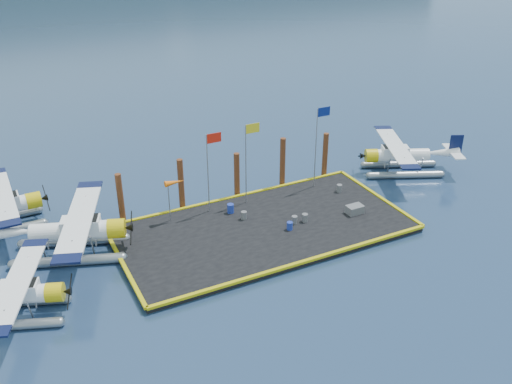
# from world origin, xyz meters

# --- Properties ---
(ground) EXTENTS (4000.00, 4000.00, 0.00)m
(ground) POSITION_xyz_m (0.00, 0.00, 0.00)
(ground) COLOR navy
(ground) RESTS_ON ground
(dock) EXTENTS (20.00, 10.00, 0.40)m
(dock) POSITION_xyz_m (0.00, 0.00, 0.20)
(dock) COLOR black
(dock) RESTS_ON ground
(dock_bumpers) EXTENTS (20.25, 10.25, 0.18)m
(dock_bumpers) POSITION_xyz_m (0.00, 0.00, 0.49)
(dock_bumpers) COLOR #BEB00B
(dock_bumpers) RESTS_ON dock
(seaplane_a) EXTENTS (8.21, 8.70, 3.14)m
(seaplane_a) POSITION_xyz_m (-16.46, -1.98, 1.37)
(seaplane_a) COLOR gray
(seaplane_a) RESTS_ON ground
(seaplane_b) EXTENTS (9.72, 10.33, 3.72)m
(seaplane_b) POSITION_xyz_m (-12.17, 2.90, 1.62)
(seaplane_b) COLOR gray
(seaplane_b) RESTS_ON ground
(seaplane_d) EXTENTS (8.71, 9.14, 3.35)m
(seaplane_d) POSITION_xyz_m (14.68, 3.49, 1.46)
(seaplane_d) COLOR gray
(seaplane_d) RESTS_ON ground
(drum_0) EXTENTS (0.42, 0.42, 0.59)m
(drum_0) POSITION_xyz_m (-0.75, 1.61, 0.69)
(drum_0) COLOR #58585D
(drum_0) RESTS_ON dock
(drum_1) EXTENTS (0.42, 0.42, 0.60)m
(drum_1) POSITION_xyz_m (2.95, -0.67, 0.70)
(drum_1) COLOR #58585D
(drum_1) RESTS_ON dock
(drum_2) EXTENTS (0.40, 0.40, 0.57)m
(drum_2) POSITION_xyz_m (2.15, -0.56, 0.69)
(drum_2) COLOR #58585D
(drum_2) RESTS_ON dock
(drum_3) EXTENTS (0.41, 0.41, 0.58)m
(drum_3) POSITION_xyz_m (1.43, -1.15, 0.69)
(drum_3) COLOR #1B3099
(drum_3) RESTS_ON dock
(drum_4) EXTENTS (0.42, 0.42, 0.59)m
(drum_4) POSITION_xyz_m (7.77, 2.12, 0.70)
(drum_4) COLOR #58585D
(drum_4) RESTS_ON dock
(drum_5) EXTENTS (0.49, 0.49, 0.69)m
(drum_5) POSITION_xyz_m (-1.21, 2.90, 0.74)
(drum_5) COLOR #1B3099
(drum_5) RESTS_ON dock
(crate) EXTENTS (1.21, 0.81, 0.60)m
(crate) POSITION_xyz_m (6.82, -1.26, 0.70)
(crate) COLOR #58585D
(crate) RESTS_ON dock
(flagpole_red) EXTENTS (1.14, 0.08, 6.00)m
(flagpole_red) POSITION_xyz_m (-2.29, 3.80, 4.40)
(flagpole_red) COLOR gray
(flagpole_red) RESTS_ON dock
(flagpole_yellow) EXTENTS (1.14, 0.08, 6.20)m
(flagpole_yellow) POSITION_xyz_m (0.70, 3.80, 4.51)
(flagpole_yellow) COLOR gray
(flagpole_yellow) RESTS_ON dock
(flagpole_blue) EXTENTS (1.14, 0.08, 6.50)m
(flagpole_blue) POSITION_xyz_m (6.70, 3.80, 4.69)
(flagpole_blue) COLOR gray
(flagpole_blue) RESTS_ON dock
(windsock) EXTENTS (1.40, 0.44, 3.12)m
(windsock) POSITION_xyz_m (-5.03, 3.80, 3.23)
(windsock) COLOR gray
(windsock) RESTS_ON dock
(piling_0) EXTENTS (0.44, 0.44, 4.00)m
(piling_0) POSITION_xyz_m (-8.50, 5.40, 2.00)
(piling_0) COLOR #4B2B15
(piling_0) RESTS_ON ground
(piling_1) EXTENTS (0.44, 0.44, 4.20)m
(piling_1) POSITION_xyz_m (-4.00, 5.40, 2.10)
(piling_1) COLOR #4B2B15
(piling_1) RESTS_ON ground
(piling_2) EXTENTS (0.44, 0.44, 3.80)m
(piling_2) POSITION_xyz_m (0.50, 5.40, 1.90)
(piling_2) COLOR #4B2B15
(piling_2) RESTS_ON ground
(piling_3) EXTENTS (0.44, 0.44, 4.30)m
(piling_3) POSITION_xyz_m (4.50, 5.40, 2.15)
(piling_3) COLOR #4B2B15
(piling_3) RESTS_ON ground
(piling_4) EXTENTS (0.44, 0.44, 4.00)m
(piling_4) POSITION_xyz_m (8.50, 5.40, 2.00)
(piling_4) COLOR #4B2B15
(piling_4) RESTS_ON ground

